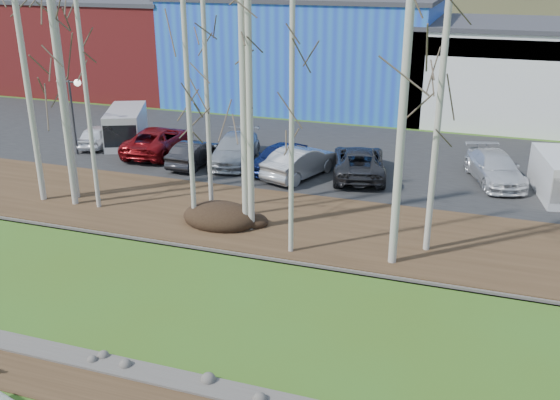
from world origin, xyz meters
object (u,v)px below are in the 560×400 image
(street_lamp, at_px, (70,95))
(car_5, at_px, (300,162))
(car_4, at_px, (277,158))
(car_3, at_px, (235,149))
(car_0, at_px, (97,135))
(car_2, at_px, (159,140))
(car_1, at_px, (195,153))
(car_7, at_px, (495,168))
(van_grey, at_px, (126,127))
(car_6, at_px, (359,162))

(street_lamp, distance_m, car_5, 13.96)
(car_4, bearing_deg, car_3, -175.81)
(car_0, distance_m, car_3, 9.29)
(car_2, bearing_deg, car_3, 174.03)
(car_1, relative_size, car_3, 0.79)
(car_1, height_order, car_3, car_3)
(car_7, bearing_deg, car_4, 170.60)
(car_1, bearing_deg, car_7, -168.73)
(car_3, bearing_deg, street_lamp, -179.93)
(car_1, height_order, car_5, car_5)
(car_1, distance_m, car_3, 2.26)
(street_lamp, bearing_deg, car_5, 9.61)
(car_3, bearing_deg, car_2, 168.59)
(street_lamp, xyz_separation_m, van_grey, (1.58, 2.90, -2.45))
(car_6, bearing_deg, car_7, 177.73)
(car_6, xyz_separation_m, van_grey, (-15.00, 1.44, 0.28))
(car_7, bearing_deg, street_lamp, 167.97)
(car_6, bearing_deg, car_3, -13.90)
(car_4, bearing_deg, car_7, 26.77)
(car_1, relative_size, van_grey, 0.79)
(car_1, bearing_deg, car_6, -170.39)
(street_lamp, relative_size, car_3, 0.85)
(car_0, distance_m, car_2, 4.36)
(car_3, xyz_separation_m, car_6, (7.13, -0.11, 0.02))
(car_0, bearing_deg, car_2, 163.57)
(street_lamp, bearing_deg, car_1, 10.81)
(car_2, xyz_separation_m, car_3, (4.93, -0.18, -0.03))
(car_5, xyz_separation_m, car_6, (2.89, 1.10, -0.02))
(car_7, bearing_deg, car_6, 172.04)
(car_7, bearing_deg, car_5, 175.15)
(car_2, bearing_deg, van_grey, -25.37)
(car_1, xyz_separation_m, car_7, (15.86, 2.40, 0.07))
(car_4, distance_m, car_7, 11.35)
(car_0, height_order, car_6, car_6)
(street_lamp, relative_size, car_6, 0.79)
(car_3, bearing_deg, car_0, 168.47)
(car_2, bearing_deg, street_lamp, 17.21)
(car_0, height_order, car_2, car_2)
(car_3, xyz_separation_m, car_5, (4.24, -1.21, 0.04))
(street_lamp, distance_m, van_grey, 4.11)
(car_0, bearing_deg, car_3, 163.71)
(street_lamp, distance_m, car_6, 16.86)
(car_0, bearing_deg, car_7, 167.98)
(car_6, bearing_deg, van_grey, -18.54)
(car_4, relative_size, van_grey, 0.81)
(car_1, height_order, car_7, car_7)
(car_4, height_order, car_6, car_6)
(car_3, distance_m, van_grey, 7.98)
(car_4, distance_m, car_5, 1.59)
(car_3, bearing_deg, car_6, -10.16)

